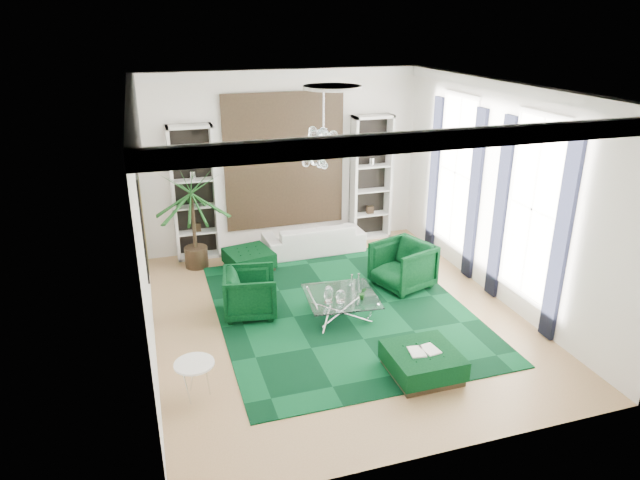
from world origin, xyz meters
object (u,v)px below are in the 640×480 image
object	(u,v)px
armchair_left	(250,293)
coffee_table	(341,306)
sofa	(314,238)
palm	(192,207)
ottoman_side	(249,260)
side_table	(196,380)
armchair_right	(403,265)
ottoman_front	(422,363)

from	to	relation	value
armchair_left	coffee_table	size ratio (longest dim) A/B	0.77
sofa	palm	world-z (taller)	palm
armchair_left	ottoman_side	xyz separation A→B (m)	(0.33, 1.90, -0.21)
armchair_left	palm	world-z (taller)	palm
sofa	palm	bearing A→B (deg)	-0.50
palm	side_table	bearing A→B (deg)	-96.12
sofa	armchair_right	xyz separation A→B (m)	(1.08, -2.17, 0.13)
sofa	palm	distance (m)	2.69
armchair_right	coffee_table	bearing A→B (deg)	-81.99
coffee_table	ottoman_front	size ratio (longest dim) A/B	1.21
armchair_left	ottoman_front	bearing A→B (deg)	-131.82
coffee_table	side_table	size ratio (longest dim) A/B	2.17
coffee_table	side_table	xyz separation A→B (m)	(-2.58, -1.49, 0.06)
coffee_table	ottoman_side	bearing A→B (deg)	114.46
ottoman_front	palm	bearing A→B (deg)	118.92
armchair_right	palm	xyz separation A→B (m)	(-3.59, 2.13, 0.83)
side_table	armchair_right	bearing A→B (deg)	28.80
ottoman_front	side_table	size ratio (longest dim) A/B	1.79
armchair_left	side_table	xyz separation A→B (m)	(-1.14, -2.03, -0.15)
sofa	ottoman_side	world-z (taller)	sofa
ottoman_front	side_table	bearing A→B (deg)	171.79
side_table	sofa	bearing A→B (deg)	55.90
ottoman_front	side_table	xyz separation A→B (m)	(-3.12, 0.45, 0.07)
armchair_right	coffee_table	size ratio (longest dim) A/B	0.84
armchair_right	coffee_table	world-z (taller)	armchair_right
armchair_left	ottoman_side	world-z (taller)	armchair_left
ottoman_front	armchair_left	bearing A→B (deg)	128.61
sofa	armchair_left	distance (m)	3.00
sofa	armchair_right	size ratio (longest dim) A/B	2.20
armchair_left	ottoman_front	world-z (taller)	armchair_left
armchair_right	palm	world-z (taller)	palm
coffee_table	sofa	bearing A→B (deg)	82.23
palm	ottoman_side	bearing A→B (deg)	-22.78
sofa	armchair_right	bearing A→B (deg)	114.98
ottoman_side	palm	world-z (taller)	palm
coffee_table	side_table	distance (m)	2.98
armchair_left	ottoman_front	distance (m)	3.19
sofa	ottoman_side	bearing A→B (deg)	15.61
coffee_table	ottoman_front	distance (m)	2.02
sofa	palm	xyz separation A→B (m)	(-2.51, -0.04, 0.96)
armchair_right	ottoman_front	distance (m)	2.85
coffee_table	palm	xyz separation A→B (m)	(-2.11, 2.86, 1.07)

